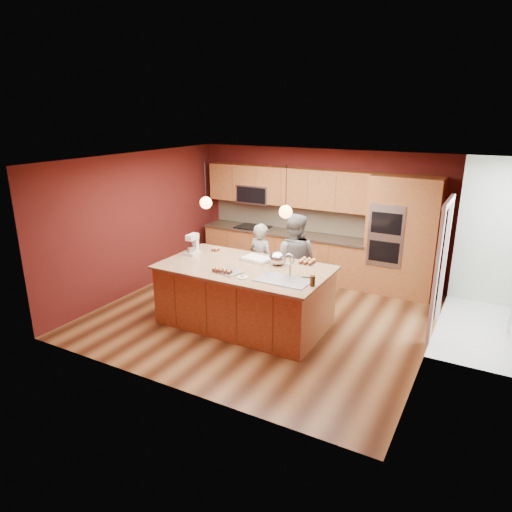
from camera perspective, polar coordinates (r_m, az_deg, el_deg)
The scene contains 24 objects.
floor at distance 8.11m, azimuth 0.76°, elevation -7.40°, with size 5.50×5.50×0.00m, color #402110.
ceiling at distance 7.37m, azimuth 0.84°, elevation 11.95°, with size 5.50×5.50×0.00m, color white.
wall_back at distance 9.84m, azimuth 7.69°, elevation 5.31°, with size 5.50×5.50×0.00m, color #4E1614.
wall_front at distance 5.66m, azimuth -11.21°, elevation -4.34°, with size 5.50×5.50×0.00m, color #4E1614.
wall_left at distance 9.20m, azimuth -14.53°, elevation 4.03°, with size 5.00×5.00×0.00m, color #4E1614.
wall_right at distance 6.85m, azimuth 21.57°, elevation -1.37°, with size 5.00×5.00×0.00m, color #4E1614.
cabinet_run at distance 9.96m, azimuth 3.42°, elevation 3.43°, with size 3.74×0.64×2.30m.
oven_column at distance 9.11m, azimuth 17.78°, elevation 2.31°, with size 1.30×0.62×2.30m.
doorway_trim at distance 7.70m, azimuth 22.02°, elevation -1.73°, with size 0.08×1.11×2.20m, color silver, non-canonical shape.
pendant_left at distance 7.56m, azimuth -6.28°, elevation 6.66°, with size 0.20×0.20×0.80m.
pendant_right at distance 6.85m, azimuth 3.73°, elevation 5.57°, with size 0.20×0.20×0.80m.
island at distance 7.61m, azimuth -1.35°, elevation -4.87°, with size 2.77×1.54×1.40m.
person_left at distance 8.48m, azimuth 0.66°, elevation -0.81°, with size 0.54×0.36×1.49m, color black.
person_right at distance 8.17m, azimuth 4.71°, elevation -0.67°, with size 0.85×0.66×1.74m, color gray.
stand_mixer at distance 8.09m, azimuth -7.96°, elevation 1.28°, with size 0.20×0.27×0.36m.
sheet_cake at distance 7.74m, azimuth 0.10°, elevation -0.34°, with size 0.56×0.44×0.05m.
cooling_rack at distance 7.18m, azimuth -3.49°, elevation -1.94°, with size 0.42×0.30×0.02m, color #9FA0A5.
mixing_bowl at distance 7.48m, azimuth 2.72°, elevation -0.30°, with size 0.28×0.28×0.24m, color #B6B8BC.
plate at distance 6.94m, azimuth -1.72°, elevation -2.66°, with size 0.17×0.17×0.01m, color silver.
tumbler at distance 6.64m, azimuth 7.08°, elevation -3.11°, with size 0.08×0.08×0.16m, color #37250E.
phone at distance 6.97m, azimuth 6.28°, elevation -2.70°, with size 0.13×0.07×0.01m, color black.
cupcakes_left at distance 8.28m, azimuth -5.10°, elevation 0.87°, with size 0.15×0.15×0.07m, color tan, non-canonical shape.
cupcakes_rack at distance 7.15m, azimuth -4.25°, elevation -1.75°, with size 0.35×0.14×0.06m, color tan, non-canonical shape.
cupcakes_right at distance 7.62m, azimuth 6.42°, elevation -0.65°, with size 0.25×0.25×0.08m, color tan, non-canonical shape.
Camera 1 is at (3.44, -6.48, 3.45)m, focal length 32.00 mm.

